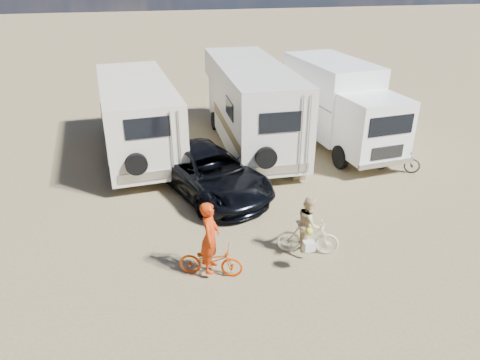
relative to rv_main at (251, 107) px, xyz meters
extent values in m
plane|color=#8E7D55|center=(0.10, -7.11, -1.77)|extent=(140.00, 140.00, 0.00)
imported|color=black|center=(-2.44, -3.83, -1.02)|extent=(4.23, 5.95, 1.51)
imported|color=#C73800|center=(-3.18, -8.46, -1.34)|extent=(1.74, 1.11, 0.87)
imported|color=beige|center=(-0.43, -8.10, -1.26)|extent=(1.76, 1.03, 1.02)
imported|color=#C1310A|center=(-3.18, -8.46, -0.81)|extent=(0.68, 0.82, 1.93)
imported|color=#D0B986|center=(-0.43, -8.10, -1.00)|extent=(0.81, 0.91, 1.56)
imported|color=#2A2C2A|center=(4.82, -3.75, -1.31)|extent=(1.83, 1.41, 0.92)
cube|color=#274B89|center=(-2.45, -5.63, -1.55)|extent=(0.62, 0.50, 0.44)
cube|color=olive|center=(0.97, -3.44, -1.58)|extent=(0.54, 0.54, 0.38)
camera|label=1|loc=(-4.54, -17.74, 5.51)|focal=33.47mm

